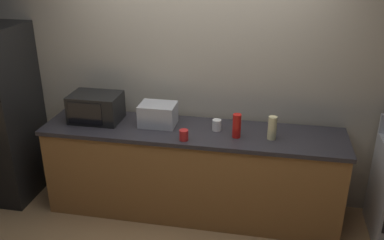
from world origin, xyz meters
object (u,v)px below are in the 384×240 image
mug_white (217,125)px  microwave (96,107)px  toaster_oven (158,114)px  bottle_hand_soap (272,128)px  mug_red (184,135)px  bottle_hot_sauce (237,126)px

mug_white → microwave: bearing=179.6°
toaster_oven → bottle_hand_soap: 1.08m
toaster_oven → microwave: bearing=-178.9°
microwave → bottle_hand_soap: bearing=-3.4°
toaster_oven → bottle_hand_soap: (1.07, -0.11, 0.00)m
bottle_hand_soap → microwave: bearing=176.6°
toaster_oven → bottle_hand_soap: bottle_hand_soap is taller
microwave → mug_white: microwave is taller
microwave → mug_red: 0.98m
microwave → toaster_oven: 0.62m
toaster_oven → bottle_hot_sauce: 0.77m
microwave → mug_red: size_ratio=4.94×
toaster_oven → bottle_hand_soap: size_ratio=1.60×
microwave → mug_red: bearing=-16.5°
toaster_oven → mug_red: bearing=-42.7°
mug_red → mug_white: mug_white is taller
microwave → mug_red: microwave is taller
microwave → bottle_hot_sauce: microwave is taller
microwave → bottle_hot_sauce: (1.38, -0.12, -0.03)m
mug_white → bottle_hot_sauce: bearing=-30.5°
mug_red → bottle_hot_sauce: bearing=18.7°
toaster_oven → mug_white: 0.57m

